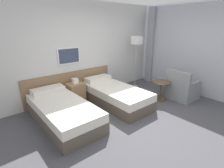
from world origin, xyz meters
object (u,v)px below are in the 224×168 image
(bed_near_window, at_px, (114,95))
(armchair, at_px, (182,90))
(nightstand, at_px, (76,92))
(bed_near_door, at_px, (63,112))
(floor_lamp, at_px, (137,44))
(side_table, at_px, (161,87))

(bed_near_window, bearing_deg, armchair, -30.82)
(nightstand, bearing_deg, armchair, -35.98)
(armchair, bearing_deg, nightstand, 56.69)
(bed_near_door, height_order, floor_lamp, floor_lamp)
(bed_near_door, xyz_separation_m, bed_near_window, (1.51, 0.00, 0.00))
(armchair, bearing_deg, side_table, 59.65)
(floor_lamp, distance_m, armchair, 2.01)
(bed_near_window, xyz_separation_m, floor_lamp, (1.43, 0.56, 1.23))
(bed_near_door, bearing_deg, armchair, -17.58)
(bed_near_door, distance_m, side_table, 2.76)
(armchair, bearing_deg, bed_near_window, 61.84)
(side_table, relative_size, armchair, 0.63)
(bed_near_door, bearing_deg, nightstand, 45.53)
(bed_near_window, distance_m, nightstand, 1.08)
(bed_near_door, xyz_separation_m, floor_lamp, (2.94, 0.56, 1.23))
(armchair, bearing_deg, floor_lamp, 12.94)
(bed_near_door, distance_m, armchair, 3.39)
(nightstand, bearing_deg, floor_lamp, -5.41)
(nightstand, xyz_separation_m, floor_lamp, (2.18, -0.21, 1.19))
(side_table, bearing_deg, nightstand, 143.21)
(bed_near_window, relative_size, side_table, 3.78)
(bed_near_door, bearing_deg, bed_near_window, 0.00)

